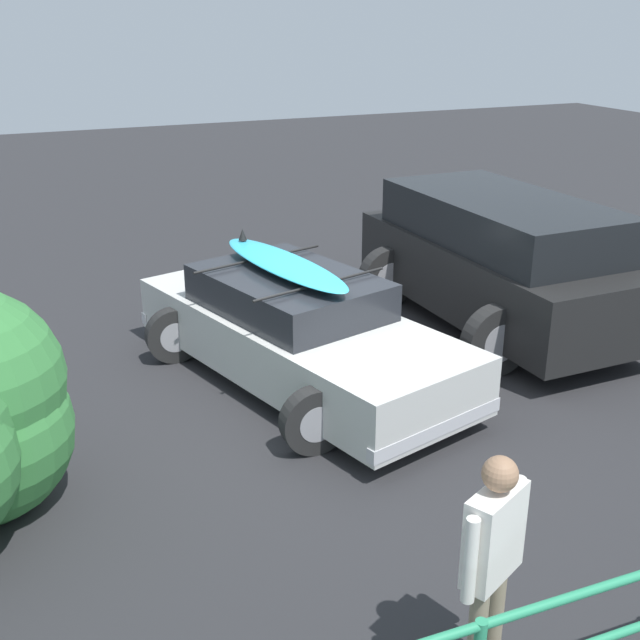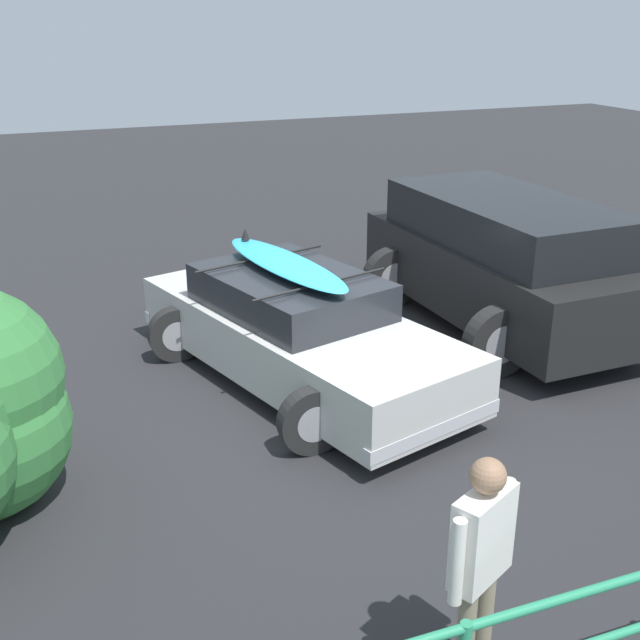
# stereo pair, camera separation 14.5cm
# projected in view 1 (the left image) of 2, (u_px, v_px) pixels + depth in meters

# --- Properties ---
(ground_plane) EXTENTS (44.00, 44.00, 0.02)m
(ground_plane) POSITION_uv_depth(u_px,v_px,m) (314.00, 400.00, 8.72)
(ground_plane) COLOR #28282B
(ground_plane) RESTS_ON ground
(sedan_car) EXTENTS (3.01, 4.66, 1.51)m
(sedan_car) POSITION_uv_depth(u_px,v_px,m) (297.00, 330.00, 8.97)
(sedan_car) COLOR silver
(sedan_car) RESTS_ON ground
(suv_car) EXTENTS (2.73, 4.48, 1.73)m
(suv_car) POSITION_uv_depth(u_px,v_px,m) (498.00, 259.00, 10.44)
(suv_car) COLOR black
(suv_car) RESTS_ON ground
(person_bystander) EXTENTS (0.57, 0.37, 1.60)m
(person_bystander) POSITION_uv_depth(u_px,v_px,m) (493.00, 551.00, 4.75)
(person_bystander) COLOR gray
(person_bystander) RESTS_ON ground
(railing_fence) EXTENTS (9.30, 0.25, 0.95)m
(railing_fence) POSITION_uv_depth(u_px,v_px,m) (613.00, 620.00, 4.67)
(railing_fence) COLOR #2D9366
(railing_fence) RESTS_ON ground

